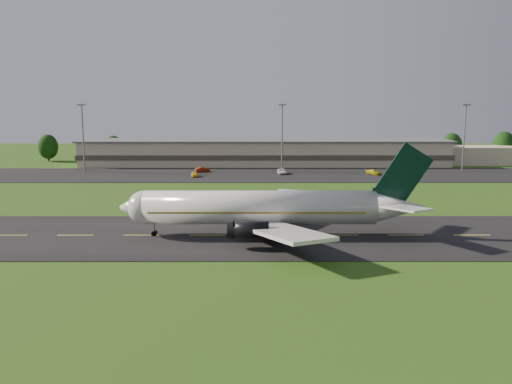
{
  "coord_description": "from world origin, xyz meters",
  "views": [
    {
      "loc": [
        -3.1,
        -92.01,
        23.18
      ],
      "look_at": [
        -2.96,
        8.0,
        6.0
      ],
      "focal_mm": 40.0,
      "sensor_mm": 36.0,
      "label": 1
    }
  ],
  "objects_px": {
    "light_mast_centre": "(282,129)",
    "terminal": "(284,153)",
    "airliner": "(265,208)",
    "light_mast_east": "(465,129)",
    "service_vehicle_a": "(194,174)",
    "service_vehicle_b": "(202,170)",
    "service_vehicle_c": "(282,171)",
    "light_mast_west": "(83,129)",
    "service_vehicle_d": "(374,172)"
  },
  "relations": [
    {
      "from": "service_vehicle_c",
      "to": "service_vehicle_b",
      "type": "bearing_deg",
      "value": 168.25
    },
    {
      "from": "terminal",
      "to": "service_vehicle_d",
      "type": "distance_m",
      "value": 34.66
    },
    {
      "from": "airliner",
      "to": "light_mast_west",
      "type": "xyz_separation_m",
      "value": [
        -53.49,
        80.0,
        8.08
      ]
    },
    {
      "from": "service_vehicle_a",
      "to": "light_mast_centre",
      "type": "bearing_deg",
      "value": 14.24
    },
    {
      "from": "terminal",
      "to": "service_vehicle_a",
      "type": "height_order",
      "value": "terminal"
    },
    {
      "from": "light_mast_centre",
      "to": "service_vehicle_d",
      "type": "xyz_separation_m",
      "value": [
        26.4,
        -7.61,
        -11.94
      ]
    },
    {
      "from": "light_mast_west",
      "to": "light_mast_centre",
      "type": "xyz_separation_m",
      "value": [
        60.0,
        0.0,
        0.0
      ]
    },
    {
      "from": "terminal",
      "to": "service_vehicle_b",
      "type": "bearing_deg",
      "value": -144.35
    },
    {
      "from": "service_vehicle_d",
      "to": "service_vehicle_b",
      "type": "bearing_deg",
      "value": 133.64
    },
    {
      "from": "light_mast_centre",
      "to": "service_vehicle_d",
      "type": "height_order",
      "value": "light_mast_centre"
    },
    {
      "from": "terminal",
      "to": "light_mast_east",
      "type": "xyz_separation_m",
      "value": [
        53.6,
        -16.18,
        8.75
      ]
    },
    {
      "from": "service_vehicle_a",
      "to": "service_vehicle_d",
      "type": "relative_size",
      "value": 0.87
    },
    {
      "from": "airliner",
      "to": "light_mast_east",
      "type": "height_order",
      "value": "light_mast_east"
    },
    {
      "from": "service_vehicle_d",
      "to": "light_mast_centre",
      "type": "bearing_deg",
      "value": 123.84
    },
    {
      "from": "service_vehicle_c",
      "to": "service_vehicle_d",
      "type": "height_order",
      "value": "service_vehicle_c"
    },
    {
      "from": "terminal",
      "to": "service_vehicle_b",
      "type": "xyz_separation_m",
      "value": [
        -25.43,
        -18.24,
        -3.16
      ]
    },
    {
      "from": "light_mast_west",
      "to": "light_mast_centre",
      "type": "height_order",
      "value": "same"
    },
    {
      "from": "light_mast_centre",
      "to": "service_vehicle_a",
      "type": "relative_size",
      "value": 4.91
    },
    {
      "from": "terminal",
      "to": "light_mast_centre",
      "type": "height_order",
      "value": "light_mast_centre"
    },
    {
      "from": "service_vehicle_b",
      "to": "service_vehicle_c",
      "type": "relative_size",
      "value": 0.82
    },
    {
      "from": "service_vehicle_a",
      "to": "service_vehicle_d",
      "type": "bearing_deg",
      "value": -6.33
    },
    {
      "from": "light_mast_east",
      "to": "service_vehicle_b",
      "type": "height_order",
      "value": "light_mast_east"
    },
    {
      "from": "airliner",
      "to": "service_vehicle_c",
      "type": "relative_size",
      "value": 9.44
    },
    {
      "from": "service_vehicle_d",
      "to": "airliner",
      "type": "bearing_deg",
      "value": -154.53
    },
    {
      "from": "light_mast_centre",
      "to": "service_vehicle_a",
      "type": "height_order",
      "value": "light_mast_centre"
    },
    {
      "from": "terminal",
      "to": "airliner",
      "type": "bearing_deg",
      "value": -94.7
    },
    {
      "from": "service_vehicle_c",
      "to": "service_vehicle_d",
      "type": "relative_size",
      "value": 1.13
    },
    {
      "from": "airliner",
      "to": "terminal",
      "type": "height_order",
      "value": "airliner"
    },
    {
      "from": "terminal",
      "to": "light_mast_west",
      "type": "xyz_separation_m",
      "value": [
        -61.4,
        -16.18,
        8.75
      ]
    },
    {
      "from": "light_mast_centre",
      "to": "service_vehicle_b",
      "type": "distance_m",
      "value": 26.89
    },
    {
      "from": "light_mast_centre",
      "to": "service_vehicle_c",
      "type": "xyz_separation_m",
      "value": [
        -0.21,
        -6.16,
        -11.88
      ]
    },
    {
      "from": "service_vehicle_a",
      "to": "service_vehicle_b",
      "type": "relative_size",
      "value": 0.93
    },
    {
      "from": "terminal",
      "to": "service_vehicle_d",
      "type": "height_order",
      "value": "terminal"
    },
    {
      "from": "light_mast_east",
      "to": "service_vehicle_a",
      "type": "relative_size",
      "value": 4.91
    },
    {
      "from": "light_mast_west",
      "to": "light_mast_east",
      "type": "xyz_separation_m",
      "value": [
        115.0,
        0.0,
        0.0
      ]
    },
    {
      "from": "light_mast_centre",
      "to": "light_mast_east",
      "type": "distance_m",
      "value": 55.0
    },
    {
      "from": "light_mast_east",
      "to": "service_vehicle_a",
      "type": "bearing_deg",
      "value": -171.43
    },
    {
      "from": "terminal",
      "to": "service_vehicle_d",
      "type": "relative_size",
      "value": 30.26
    },
    {
      "from": "light_mast_west",
      "to": "light_mast_east",
      "type": "relative_size",
      "value": 1.0
    },
    {
      "from": "service_vehicle_b",
      "to": "service_vehicle_d",
      "type": "relative_size",
      "value": 0.93
    },
    {
      "from": "light_mast_east",
      "to": "service_vehicle_b",
      "type": "bearing_deg",
      "value": -178.51
    },
    {
      "from": "service_vehicle_a",
      "to": "service_vehicle_b",
      "type": "distance_m",
      "value": 10.14
    },
    {
      "from": "airliner",
      "to": "service_vehicle_b",
      "type": "distance_m",
      "value": 79.98
    },
    {
      "from": "light_mast_west",
      "to": "light_mast_east",
      "type": "bearing_deg",
      "value": 0.0
    },
    {
      "from": "light_mast_centre",
      "to": "service_vehicle_d",
      "type": "bearing_deg",
      "value": -16.08
    },
    {
      "from": "terminal",
      "to": "light_mast_east",
      "type": "relative_size",
      "value": 7.13
    },
    {
      "from": "airliner",
      "to": "service_vehicle_a",
      "type": "bearing_deg",
      "value": 105.53
    },
    {
      "from": "terminal",
      "to": "light_mast_west",
      "type": "relative_size",
      "value": 7.13
    },
    {
      "from": "service_vehicle_b",
      "to": "light_mast_centre",
      "type": "bearing_deg",
      "value": -109.1
    },
    {
      "from": "light_mast_centre",
      "to": "terminal",
      "type": "bearing_deg",
      "value": 85.05
    }
  ]
}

